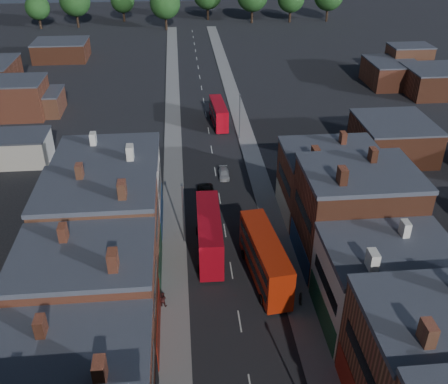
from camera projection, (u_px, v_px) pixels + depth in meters
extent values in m
cube|color=gray|center=(173.00, 167.00, 78.75)|extent=(3.00, 200.00, 0.12)
cube|color=gray|center=(255.00, 164.00, 79.78)|extent=(3.00, 200.00, 0.12)
cylinder|color=slate|center=(183.00, 215.00, 59.69)|extent=(0.16, 0.16, 8.00)
cube|color=slate|center=(182.00, 186.00, 57.66)|extent=(0.25, 0.70, 0.25)
cylinder|color=slate|center=(240.00, 117.00, 86.26)|extent=(0.16, 0.16, 8.00)
cube|color=slate|center=(240.00, 95.00, 84.23)|extent=(0.25, 0.70, 0.25)
cube|color=#A70916|center=(209.00, 233.00, 58.57)|extent=(2.91, 11.85, 4.72)
cube|color=black|center=(209.00, 240.00, 59.04)|extent=(2.95, 10.91, 0.97)
cube|color=black|center=(209.00, 225.00, 58.00)|extent=(2.95, 10.91, 0.97)
cylinder|color=black|center=(199.00, 269.00, 56.36)|extent=(0.34, 1.08, 1.07)
cylinder|color=black|center=(223.00, 268.00, 56.53)|extent=(0.34, 1.08, 1.07)
cylinder|color=black|center=(197.00, 231.00, 62.85)|extent=(0.34, 1.08, 1.07)
cylinder|color=black|center=(219.00, 230.00, 63.02)|extent=(0.34, 1.08, 1.07)
cube|color=red|center=(265.00, 258.00, 54.43)|extent=(4.13, 12.42, 4.88)
cube|color=black|center=(265.00, 265.00, 54.91)|extent=(4.08, 11.46, 1.00)
cube|color=black|center=(265.00, 249.00, 53.84)|extent=(4.08, 11.46, 1.00)
cylinder|color=black|center=(261.00, 299.00, 52.05)|extent=(0.46, 1.14, 1.11)
cylinder|color=black|center=(287.00, 296.00, 52.54)|extent=(0.46, 1.14, 1.11)
cylinder|color=black|center=(244.00, 254.00, 58.63)|extent=(0.46, 1.14, 1.11)
cylinder|color=black|center=(266.00, 252.00, 59.12)|extent=(0.46, 1.14, 1.11)
cube|color=#AD0714|center=(219.00, 113.00, 92.54)|extent=(2.84, 10.00, 3.95)
cube|color=black|center=(219.00, 117.00, 92.93)|extent=(2.85, 9.21, 0.81)
cube|color=black|center=(219.00, 109.00, 92.06)|extent=(2.85, 9.21, 0.81)
cylinder|color=black|center=(215.00, 130.00, 90.63)|extent=(0.32, 0.91, 0.90)
cylinder|color=black|center=(227.00, 129.00, 90.93)|extent=(0.32, 0.91, 0.90)
cylinder|color=black|center=(211.00, 117.00, 96.02)|extent=(0.32, 0.91, 0.90)
cylinder|color=black|center=(222.00, 116.00, 96.31)|extent=(0.32, 0.91, 0.90)
imported|color=black|center=(208.00, 193.00, 70.65)|extent=(2.91, 5.15, 1.36)
imported|color=silver|center=(224.00, 174.00, 75.89)|extent=(1.58, 3.76, 1.08)
imported|color=#411B1A|center=(163.00, 299.00, 51.47)|extent=(0.94, 0.69, 1.72)
imported|color=#5E5A51|center=(300.00, 298.00, 51.64)|extent=(0.46, 0.96, 1.61)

